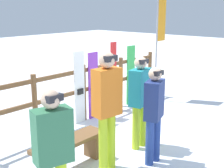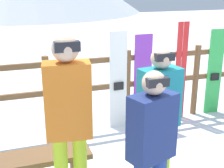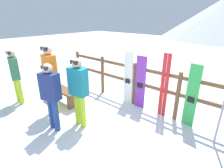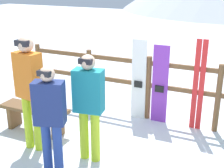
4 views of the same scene
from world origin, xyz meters
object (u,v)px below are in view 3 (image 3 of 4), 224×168
person_plaid_green (15,73)px  snowboard_white (128,78)px  bench (62,92)px  snowboard_green (192,97)px  snowboard_purple (140,83)px  person_teal (78,88)px  ski_pair_red (164,86)px  person_orange (50,75)px  person_navy (51,93)px

person_plaid_green → snowboard_white: size_ratio=1.03×
bench → snowboard_green: snowboard_green is taller
person_plaid_green → snowboard_purple: bearing=37.1°
person_teal → ski_pair_red: ski_pair_red is taller
person_orange → person_plaid_green: bearing=-164.2°
bench → person_orange: person_orange is taller
bench → snowboard_white: 1.98m
person_orange → snowboard_purple: 2.35m
person_orange → person_plaid_green: person_orange is taller
person_plaid_green → person_navy: bearing=-0.9°
snowboard_white → snowboard_purple: snowboard_white is taller
snowboard_white → snowboard_green: size_ratio=1.03×
person_orange → snowboard_green: person_orange is taller
person_orange → person_teal: (0.96, 0.10, -0.13)m
person_navy → snowboard_white: 2.20m
person_plaid_green → snowboard_purple: person_plaid_green is taller
person_navy → snowboard_green: person_navy is taller
person_orange → bench: bearing=125.6°
person_teal → snowboard_green: 2.54m
person_navy → snowboard_purple: person_navy is taller
person_navy → snowboard_green: size_ratio=1.04×
bench → snowboard_green: (3.20, 1.29, 0.40)m
bench → snowboard_white: bearing=41.8°
person_navy → snowboard_purple: size_ratio=1.05×
person_orange → person_navy: person_orange is taller
snowboard_green → snowboard_white: bearing=180.0°
person_orange → snowboard_white: size_ratio=1.18×
bench → person_teal: size_ratio=0.78×
bench → person_navy: bearing=-41.5°
person_navy → snowboard_purple: bearing=67.7°
person_teal → person_plaid_green: 2.29m
person_navy → snowboard_purple: 2.33m
person_teal → snowboard_white: size_ratio=1.05×
snowboard_purple → person_plaid_green: bearing=-142.9°
bench → person_navy: person_navy is taller
person_teal → ski_pair_red: 2.08m
bench → snowboard_green: size_ratio=0.85×
person_orange → snowboard_purple: size_ratio=1.23×
person_teal → snowboard_purple: person_teal is taller
bench → person_orange: bearing=-54.4°
person_navy → person_plaid_green: bearing=179.1°
snowboard_white → ski_pair_red: (1.09, 0.00, 0.05)m
person_teal → ski_pair_red: bearing=53.1°
snowboard_purple → person_orange: bearing=-130.9°
person_teal → person_orange: bearing=-174.0°
ski_pair_red → snowboard_purple: bearing=-179.7°
person_plaid_green → ski_pair_red: 4.08m
ski_pair_red → snowboard_white: bearing=-179.8°
person_navy → snowboard_green: bearing=44.0°
person_teal → snowboard_purple: bearing=71.2°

